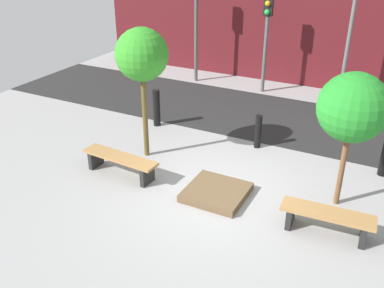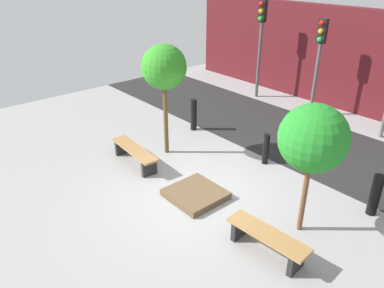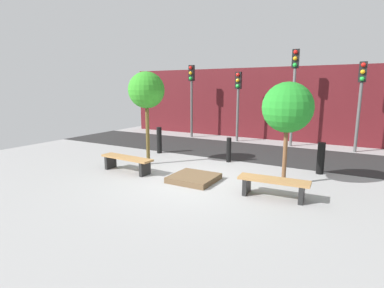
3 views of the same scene
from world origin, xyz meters
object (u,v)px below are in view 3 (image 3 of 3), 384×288
(bench_right, at_px, (273,184))
(traffic_light_west, at_px, (191,88))
(traffic_light_mid_west, at_px, (238,94))
(bench_left, at_px, (127,161))
(traffic_light_east, at_px, (361,90))
(bollard_center, at_px, (321,158))
(tree_behind_right_bench, at_px, (288,108))
(bollard_left, at_px, (229,150))
(traffic_light_mid_east, at_px, (294,81))
(planter_bed, at_px, (194,178))
(bollard_far_left, at_px, (159,140))
(tree_behind_left_bench, at_px, (146,91))

(bench_right, xyz_separation_m, traffic_light_west, (-6.01, 6.71, 2.20))
(traffic_light_mid_west, bearing_deg, traffic_light_west, 179.98)
(bench_left, relative_size, traffic_light_east, 0.52)
(bollard_center, bearing_deg, traffic_light_mid_west, 136.22)
(tree_behind_right_bench, distance_m, traffic_light_east, 5.86)
(tree_behind_right_bench, height_order, traffic_light_east, traffic_light_east)
(bench_right, height_order, traffic_light_west, traffic_light_west)
(bollard_left, xyz_separation_m, bollard_center, (2.94, 0.00, 0.05))
(tree_behind_right_bench, height_order, bollard_left, tree_behind_right_bench)
(bollard_left, distance_m, traffic_light_mid_east, 4.85)
(planter_bed, bearing_deg, bollard_left, 90.00)
(planter_bed, distance_m, traffic_light_east, 7.88)
(traffic_light_east, bearing_deg, bollard_left, -133.16)
(planter_bed, distance_m, traffic_light_mid_east, 7.17)
(bollard_far_left, height_order, bollard_left, bollard_far_left)
(traffic_light_west, relative_size, traffic_light_mid_east, 0.88)
(bollard_center, bearing_deg, bench_right, -104.75)
(bollard_left, relative_size, traffic_light_east, 0.24)
(bollard_center, distance_m, traffic_light_east, 4.56)
(planter_bed, height_order, tree_behind_right_bench, tree_behind_right_bench)
(planter_bed, height_order, traffic_light_mid_east, traffic_light_mid_east)
(bollard_far_left, distance_m, traffic_light_mid_west, 4.70)
(traffic_light_mid_west, xyz_separation_m, traffic_light_mid_east, (2.52, 0.00, 0.56))
(bollard_left, bearing_deg, traffic_light_east, 46.84)
(bench_left, relative_size, bench_right, 1.11)
(traffic_light_mid_west, bearing_deg, bollard_center, -43.78)
(bollard_far_left, bearing_deg, bench_left, -75.25)
(tree_behind_left_bench, bearing_deg, bench_right, -13.32)
(tree_behind_right_bench, bearing_deg, traffic_light_west, 136.80)
(planter_bed, relative_size, tree_behind_right_bench, 0.44)
(bollard_center, bearing_deg, traffic_light_east, 78.32)
(traffic_light_west, distance_m, traffic_light_east, 7.55)
(planter_bed, bearing_deg, traffic_light_mid_west, 100.95)
(traffic_light_west, xyz_separation_m, traffic_light_east, (7.55, -0.00, -0.08))
(bench_left, distance_m, traffic_light_mid_east, 7.96)
(traffic_light_west, height_order, traffic_light_east, traffic_light_west)
(tree_behind_left_bench, relative_size, bollard_far_left, 2.97)
(traffic_light_east, bearing_deg, tree_behind_left_bench, -136.81)
(bench_right, distance_m, bollard_left, 3.49)
(planter_bed, distance_m, bollard_far_left, 3.87)
(bollard_left, relative_size, traffic_light_mid_east, 0.21)
(traffic_light_mid_west, bearing_deg, bollard_left, -72.64)
(bollard_left, xyz_separation_m, traffic_light_mid_east, (1.26, 4.03, 2.40))
(bench_left, relative_size, tree_behind_right_bench, 0.68)
(tree_behind_right_bench, distance_m, traffic_light_mid_west, 6.64)
(bollard_left, bearing_deg, bench_left, -129.87)
(bollard_center, bearing_deg, bench_left, -152.66)
(traffic_light_mid_east, bearing_deg, traffic_light_west, -179.99)
(traffic_light_west, distance_m, traffic_light_mid_west, 2.53)
(bench_right, distance_m, tree_behind_right_bench, 2.02)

